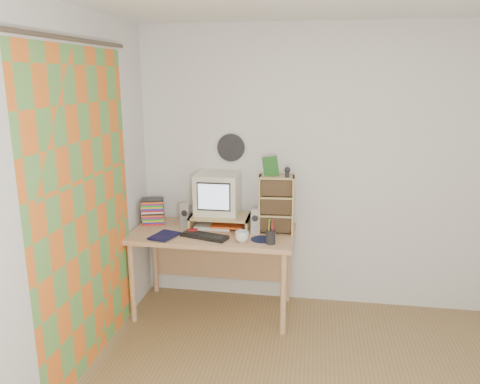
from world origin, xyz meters
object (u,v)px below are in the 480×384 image
(cd_rack, at_px, (276,204))
(diary, at_px, (155,233))
(keyboard, at_px, (205,236))
(dvd_stack, at_px, (153,208))
(mug, at_px, (242,236))
(crt_monitor, at_px, (217,194))
(desk, at_px, (214,244))

(cd_rack, height_order, diary, cd_rack)
(keyboard, bearing_deg, dvd_stack, 167.80)
(mug, relative_size, diary, 0.52)
(crt_monitor, height_order, cd_rack, cd_rack)
(crt_monitor, distance_m, dvd_stack, 0.62)
(cd_rack, xyz_separation_m, diary, (-0.99, -0.25, -0.22))
(keyboard, xyz_separation_m, mug, (0.32, -0.05, 0.03))
(desk, xyz_separation_m, keyboard, (-0.03, -0.23, 0.15))
(crt_monitor, relative_size, cd_rack, 0.76)
(mug, bearing_deg, desk, 136.32)
(mug, xyz_separation_m, diary, (-0.74, 0.03, -0.02))
(cd_rack, relative_size, mug, 4.34)
(desk, height_order, keyboard, keyboard)
(keyboard, distance_m, diary, 0.42)
(diary, bearing_deg, keyboard, 17.73)
(keyboard, bearing_deg, desk, 98.62)
(crt_monitor, bearing_deg, desk, -96.80)
(crt_monitor, bearing_deg, keyboard, -97.86)
(keyboard, relative_size, mug, 3.52)
(dvd_stack, distance_m, diary, 0.37)
(crt_monitor, distance_m, cd_rack, 0.54)
(cd_rack, xyz_separation_m, mug, (-0.25, -0.28, -0.20))
(desk, height_order, mug, mug)
(crt_monitor, xyz_separation_m, keyboard, (-0.04, -0.31, -0.28))
(keyboard, bearing_deg, cd_rack, 39.11)
(desk, relative_size, diary, 6.35)
(keyboard, height_order, mug, mug)
(mug, bearing_deg, crt_monitor, 127.56)
(keyboard, xyz_separation_m, dvd_stack, (-0.55, 0.31, 0.13))
(crt_monitor, bearing_deg, cd_rack, -8.62)
(desk, relative_size, crt_monitor, 3.76)
(keyboard, height_order, cd_rack, cd_rack)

